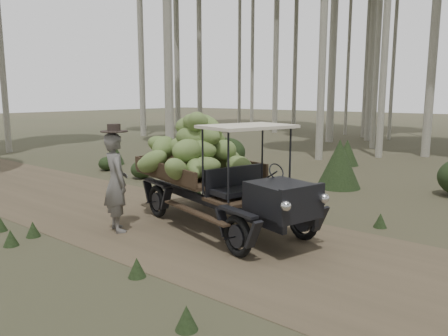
{
  "coord_description": "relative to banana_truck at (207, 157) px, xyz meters",
  "views": [
    {
      "loc": [
        4.26,
        -6.08,
        2.67
      ],
      "look_at": [
        -1.14,
        0.54,
        1.23
      ],
      "focal_mm": 35.0,
      "sensor_mm": 36.0,
      "label": 1
    }
  ],
  "objects": [
    {
      "name": "banana_truck",
      "position": [
        0.0,
        0.0,
        0.0
      ],
      "size": [
        4.84,
        2.75,
        2.43
      ],
      "rotation": [
        0.0,
        0.0,
        -0.27
      ],
      "color": "black",
      "rests_on": "ground"
    },
    {
      "name": "dirt_track",
      "position": [
        1.71,
        -0.66,
        -1.38
      ],
      "size": [
        70.0,
        4.0,
        0.01
      ],
      "primitive_type": "cube",
      "color": "brown",
      "rests_on": "ground"
    },
    {
      "name": "farmer",
      "position": [
        -0.94,
        -1.61,
        -0.38
      ],
      "size": [
        0.83,
        0.69,
        2.12
      ],
      "rotation": [
        0.0,
        0.0,
        2.77
      ],
      "color": "#615D58",
      "rests_on": "ground"
    },
    {
      "name": "ground",
      "position": [
        1.71,
        -0.66,
        -1.38
      ],
      "size": [
        120.0,
        120.0,
        0.0
      ],
      "primitive_type": "plane",
      "color": "#473D2B",
      "rests_on": "ground"
    },
    {
      "name": "undergrowth",
      "position": [
        1.1,
        1.03,
        -0.85
      ],
      "size": [
        21.32,
        22.75,
        1.4
      ],
      "color": "#233319",
      "rests_on": "ground"
    }
  ]
}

